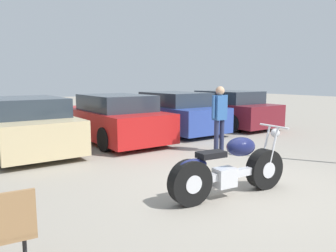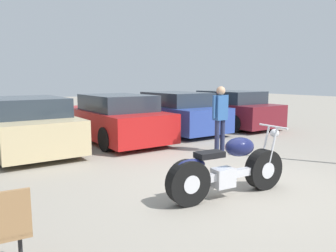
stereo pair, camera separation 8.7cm
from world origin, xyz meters
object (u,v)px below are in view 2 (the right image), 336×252
(parked_car_blue, at_px, (173,113))
(person_standing, at_px, (220,113))
(motorcycle, at_px, (228,169))
(parked_car_maroon, at_px, (227,110))
(parked_car_champagne, at_px, (27,125))
(parked_car_red, at_px, (115,119))

(parked_car_blue, relative_size, person_standing, 2.59)
(motorcycle, xyz_separation_m, parked_car_maroon, (5.57, 5.67, 0.21))
(motorcycle, bearing_deg, person_standing, 48.80)
(parked_car_champagne, relative_size, parked_car_maroon, 1.00)
(parked_car_red, bearing_deg, parked_car_blue, 9.58)
(parked_car_red, xyz_separation_m, parked_car_blue, (2.48, 0.42, 0.00))
(motorcycle, height_order, parked_car_maroon, parked_car_maroon)
(person_standing, bearing_deg, parked_car_blue, 74.08)
(person_standing, bearing_deg, motorcycle, -131.20)
(parked_car_maroon, bearing_deg, parked_car_red, -177.17)
(parked_car_red, relative_size, parked_car_maroon, 1.00)
(parked_car_red, bearing_deg, parked_car_champagne, 178.50)
(parked_car_blue, height_order, parked_car_maroon, same)
(parked_car_champagne, height_order, person_standing, person_standing)
(parked_car_blue, bearing_deg, parked_car_maroon, -3.99)
(parked_car_champagne, height_order, parked_car_blue, same)
(parked_car_blue, height_order, person_standing, person_standing)
(person_standing, bearing_deg, parked_car_red, 116.51)
(parked_car_maroon, distance_m, person_standing, 4.76)
(parked_car_champagne, relative_size, parked_car_red, 1.00)
(motorcycle, xyz_separation_m, parked_car_red, (0.62, 5.43, 0.21))
(motorcycle, xyz_separation_m, parked_car_blue, (3.10, 5.85, 0.21))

